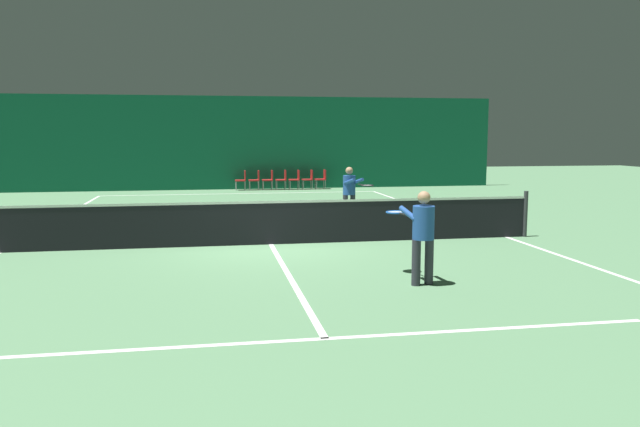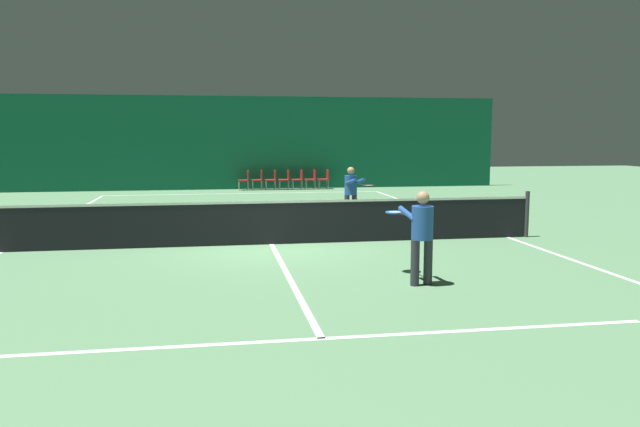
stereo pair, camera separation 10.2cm
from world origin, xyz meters
name	(u,v)px [view 2 (the right image)]	position (x,y,z in m)	size (l,w,h in m)	color
ground_plane	(271,244)	(0.00, 0.00, 0.00)	(60.00, 60.00, 0.00)	#56845B
backdrop_curtain	(241,143)	(0.00, 14.03, 2.01)	(23.00, 0.12, 4.01)	#0F5138
court_line_baseline_far	(245,193)	(0.00, 11.90, 0.00)	(11.00, 0.10, 0.00)	white
court_line_service_far	(253,210)	(0.00, 6.40, 0.00)	(8.25, 0.10, 0.00)	white
court_line_service_near	(322,339)	(0.00, -6.40, 0.00)	(8.25, 0.10, 0.00)	white
court_line_sideline_left	(1,252)	(-5.50, 0.00, 0.00)	(0.10, 23.80, 0.00)	white
court_line_sideline_right	(508,237)	(5.50, 0.00, 0.00)	(0.10, 23.80, 0.00)	white
court_line_centre	(271,244)	(0.00, 0.00, 0.00)	(0.10, 12.80, 0.00)	white
tennis_net	(271,221)	(0.00, 0.00, 0.51)	(12.00, 0.10, 1.07)	black
player_near	(421,230)	(2.00, -4.03, 0.87)	(0.57, 1.31, 1.50)	#2D2D38
player_far	(352,190)	(2.51, 3.26, 0.87)	(0.70, 1.31, 1.49)	#2D2D38
courtside_chair_0	(245,179)	(0.11, 13.48, 0.49)	(0.44, 0.44, 0.84)	#99999E
courtside_chair_1	(259,179)	(0.69, 13.48, 0.49)	(0.44, 0.44, 0.84)	#99999E
courtside_chair_2	(272,178)	(1.27, 13.48, 0.49)	(0.44, 0.44, 0.84)	#99999E
courtside_chair_3	(286,178)	(1.85, 13.48, 0.49)	(0.44, 0.44, 0.84)	#99999E
courtside_chair_4	(299,178)	(2.43, 13.48, 0.49)	(0.44, 0.44, 0.84)	#99999E
courtside_chair_5	(312,178)	(3.01, 13.48, 0.49)	(0.44, 0.44, 0.84)	#99999E
courtside_chair_6	(325,178)	(3.59, 13.48, 0.49)	(0.44, 0.44, 0.84)	#99999E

